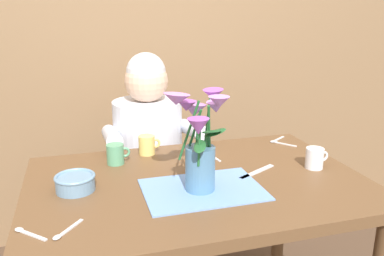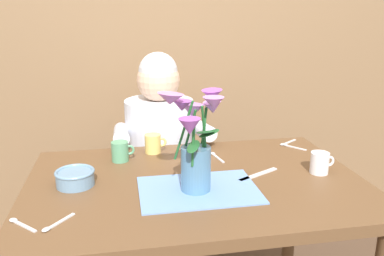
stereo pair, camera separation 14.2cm
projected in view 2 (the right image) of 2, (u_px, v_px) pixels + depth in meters
wood_panel_backdrop at (161, 24)px, 2.28m from camera, size 4.00×0.10×2.50m
dining_table at (196, 204)px, 1.46m from camera, size 1.20×0.80×0.74m
seated_person at (160, 164)px, 2.05m from camera, size 0.45×0.47×1.14m
striped_placemat at (199, 190)px, 1.35m from camera, size 0.40×0.28×0.00m
flower_vase at (195, 140)px, 1.29m from camera, size 0.26×0.28×0.35m
ceramic_bowl at (75, 177)px, 1.38m from camera, size 0.14×0.14×0.06m
dinner_knife at (258, 174)px, 1.48m from camera, size 0.18×0.10×0.00m
tea_cup at (320, 163)px, 1.48m from camera, size 0.09×0.07×0.08m
coffee_cup at (120, 151)px, 1.60m from camera, size 0.09×0.07×0.08m
ceramic_mug at (153, 143)px, 1.70m from camera, size 0.09×0.07×0.08m
spoon_0 at (54, 225)px, 1.12m from camera, size 0.09×0.10×0.01m
spoon_1 at (286, 143)px, 1.82m from camera, size 0.11×0.08×0.01m
spoon_2 at (19, 223)px, 1.14m from camera, size 0.09×0.09×0.01m
spoon_3 at (215, 156)px, 1.66m from camera, size 0.04×0.12×0.01m
spoon_4 at (290, 146)px, 1.78m from camera, size 0.09×0.10×0.01m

